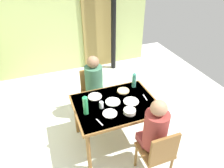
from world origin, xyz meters
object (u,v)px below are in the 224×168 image
water_bottle_green_far (85,105)px  water_bottle_green_near (134,80)px  person_near_diner (155,129)px  serving_bowl_center (130,111)px  chair_near_diner (158,152)px  person_far_diner (94,80)px  dining_table (116,108)px  chair_far_diner (93,90)px

water_bottle_green_far → water_bottle_green_near: bearing=22.2°
person_near_diner → serving_bowl_center: 0.44m
chair_near_diner → person_far_diner: bearing=104.6°
person_near_diner → person_far_diner: size_ratio=1.00×
dining_table → person_near_diner: size_ratio=1.57×
dining_table → person_far_diner: 0.69m
person_far_diner → water_bottle_green_far: person_far_diner is taller
dining_table → person_far_diner: bearing=100.6°
water_bottle_green_near → person_near_diner: bearing=-100.4°
chair_far_diner → person_near_diner: (0.39, -1.48, 0.28)m
dining_table → chair_near_diner: (0.26, -0.81, -0.17)m
chair_near_diner → chair_far_diner: (-0.39, 1.62, 0.00)m
serving_bowl_center → person_near_diner: bearing=-69.5°
chair_far_diner → serving_bowl_center: 1.13m
chair_near_diner → person_near_diner: 0.31m
chair_near_diner → chair_far_diner: size_ratio=1.00×
serving_bowl_center → dining_table: bearing=112.1°
dining_table → water_bottle_green_near: bearing=35.2°
chair_far_diner → person_far_diner: person_far_diner is taller
person_near_diner → water_bottle_green_near: size_ratio=2.86×
person_far_diner → water_bottle_green_far: size_ratio=2.54×
chair_near_diner → person_far_diner: (-0.39, 1.48, 0.28)m
person_near_diner → water_bottle_green_far: (-0.72, 0.62, 0.11)m
water_bottle_green_far → serving_bowl_center: water_bottle_green_far is taller
water_bottle_green_near → water_bottle_green_far: (-0.90, -0.37, 0.02)m
person_far_diner → chair_far_diner: bearing=-90.0°
chair_far_diner → water_bottle_green_far: bearing=69.0°
chair_near_diner → person_far_diner: 1.56m
chair_near_diner → person_far_diner: size_ratio=1.13×
chair_far_diner → person_near_diner: bearing=104.6°
person_near_diner → dining_table: bearing=111.1°
person_near_diner → serving_bowl_center: person_near_diner is taller
chair_near_diner → chair_far_diner: 1.66m
water_bottle_green_far → serving_bowl_center: 0.61m
chair_far_diner → chair_near_diner: bearing=103.4°
dining_table → water_bottle_green_near: size_ratio=4.50×
chair_far_diner → person_far_diner: size_ratio=1.13×
serving_bowl_center → person_far_diner: bearing=103.9°
person_near_diner → chair_far_diner: bearing=104.6°
dining_table → water_bottle_green_far: (-0.46, -0.06, 0.22)m
chair_far_diner → water_bottle_green_near: (0.57, -0.50, 0.38)m
chair_near_diner → water_bottle_green_near: water_bottle_green_near is taller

